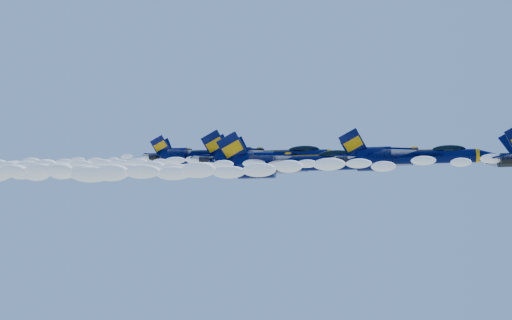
% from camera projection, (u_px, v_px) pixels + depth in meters
% --- Properties ---
extents(smoke_trail_jet_lead, '(37.76, 1.62, 1.46)m').
position_uv_depth(smoke_trail_jet_lead, '(270.00, 169.00, 55.35)').
color(smoke_trail_jet_lead, white).
extents(jet_second, '(15.86, 13.01, 5.89)m').
position_uv_depth(jet_second, '(406.00, 157.00, 63.72)').
color(jet_second, '#000531').
extents(smoke_trail_jet_second, '(37.76, 1.64, 1.48)m').
position_uv_depth(smoke_trail_jet_second, '(161.00, 167.00, 68.59)').
color(smoke_trail_jet_second, white).
extents(jet_third, '(19.86, 16.30, 7.38)m').
position_uv_depth(jet_third, '(291.00, 163.00, 72.26)').
color(jet_third, '#000531').
extents(smoke_trail_jet_third, '(37.76, 2.05, 1.85)m').
position_uv_depth(smoke_trail_jet_third, '(67.00, 172.00, 77.44)').
color(smoke_trail_jet_third, white).
extents(jet_fourth, '(19.36, 15.88, 7.19)m').
position_uv_depth(jet_fourth, '(265.00, 157.00, 81.72)').
color(jet_fourth, '#000531').
extents(smoke_trail_jet_fourth, '(37.76, 2.00, 1.80)m').
position_uv_depth(smoke_trail_jet_fourth, '(68.00, 166.00, 86.86)').
color(smoke_trail_jet_fourth, white).
extents(jet_fifth, '(16.10, 13.21, 5.98)m').
position_uv_depth(jet_fifth, '(197.00, 155.00, 93.40)').
color(jet_fifth, '#000531').
extents(smoke_trail_jet_fifth, '(37.76, 1.67, 1.50)m').
position_uv_depth(smoke_trail_jet_fifth, '(35.00, 162.00, 98.28)').
color(smoke_trail_jet_fifth, white).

